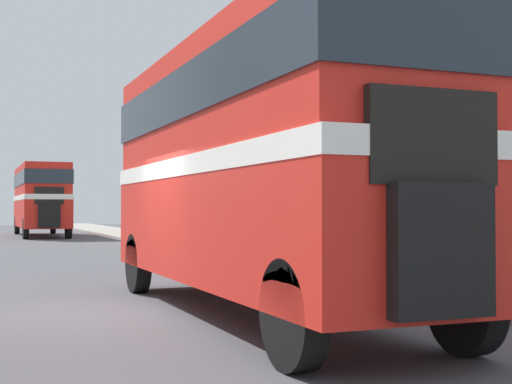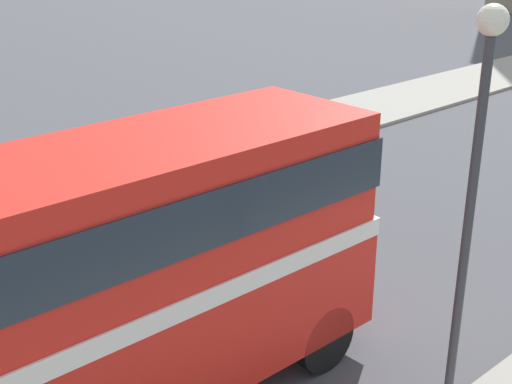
# 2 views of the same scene
# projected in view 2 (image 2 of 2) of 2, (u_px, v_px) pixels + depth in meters

# --- Properties ---
(ground_plane) EXTENTS (120.00, 120.00, 0.00)m
(ground_plane) POSITION_uv_depth(u_px,v_px,m) (96.00, 344.00, 12.20)
(ground_plane) COLOR #47474C
(double_decker_bus) EXTENTS (2.41, 9.34, 4.12)m
(double_decker_bus) POSITION_uv_depth(u_px,v_px,m) (81.00, 281.00, 9.18)
(double_decker_bus) COLOR red
(double_decker_bus) RESTS_ON ground_plane
(street_lamp) EXTENTS (0.36, 0.36, 5.86)m
(street_lamp) POSITION_uv_depth(u_px,v_px,m) (474.00, 178.00, 8.46)
(street_lamp) COLOR #38383D
(street_lamp) RESTS_ON sidewalk_right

